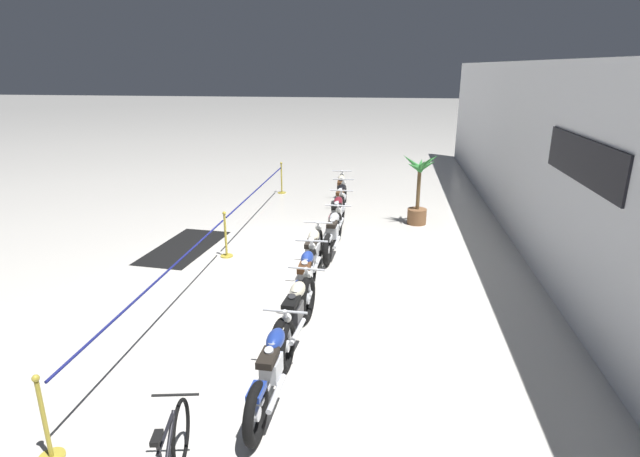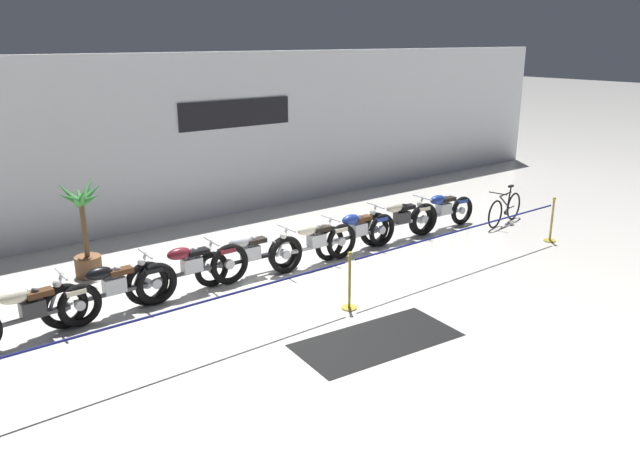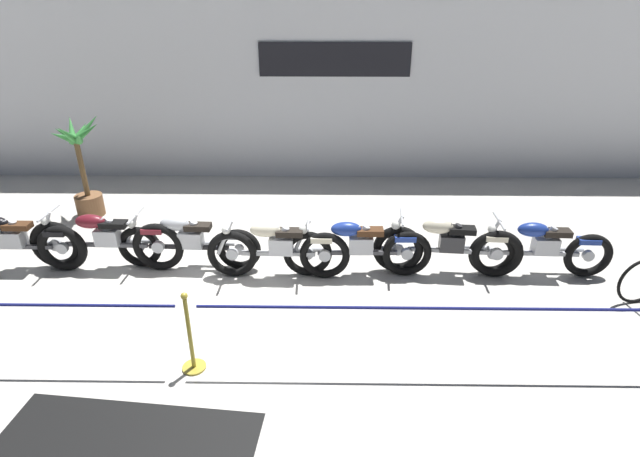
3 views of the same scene
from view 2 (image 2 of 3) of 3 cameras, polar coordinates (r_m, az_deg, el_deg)
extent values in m
plane|color=silver|center=(12.21, -1.88, -4.76)|extent=(120.00, 120.00, 0.00)
cube|color=white|center=(15.97, -12.94, 7.87)|extent=(28.00, 0.25, 4.20)
cube|color=black|center=(16.51, -7.67, 10.37)|extent=(3.24, 0.04, 0.70)
torus|color=black|center=(10.94, -21.10, -6.58)|extent=(0.74, 0.17, 0.73)
cylinder|color=silver|center=(10.94, -21.10, -6.58)|extent=(0.17, 0.09, 0.17)
cube|color=#2D2D30|center=(10.69, -24.80, -6.66)|extent=(0.37, 0.24, 0.26)
cylinder|color=#2D2D30|center=(10.61, -25.14, -5.71)|extent=(0.18, 0.12, 0.24)
cylinder|color=#2D2D30|center=(10.63, -24.72, -5.62)|extent=(0.18, 0.12, 0.24)
cylinder|color=silver|center=(10.94, -23.42, -6.74)|extent=(0.70, 0.11, 0.07)
cube|color=#47474C|center=(10.73, -24.96, -7.40)|extent=(1.23, 0.13, 0.06)
ellipsoid|color=beige|center=(10.55, -26.16, -5.63)|extent=(0.47, 0.25, 0.22)
cube|color=#4C2D19|center=(10.64, -24.28, -5.41)|extent=(0.41, 0.22, 0.09)
cube|color=beige|center=(10.83, -21.49, -5.39)|extent=(0.33, 0.18, 0.08)
torus|color=black|center=(10.95, -22.36, -6.59)|extent=(0.77, 0.14, 0.77)
torus|color=black|center=(11.40, -14.72, -4.90)|extent=(0.77, 0.14, 0.77)
cylinder|color=silver|center=(10.95, -22.36, -6.59)|extent=(0.18, 0.08, 0.18)
cylinder|color=silver|center=(11.40, -14.72, -4.90)|extent=(0.18, 0.08, 0.18)
cylinder|color=silver|center=(10.83, -22.99, -5.31)|extent=(0.30, 0.06, 0.59)
cube|color=silver|center=(11.10, -18.29, -4.92)|extent=(0.36, 0.22, 0.26)
cylinder|color=silver|center=(11.02, -18.59, -4.00)|extent=(0.18, 0.11, 0.24)
cylinder|color=silver|center=(11.04, -18.19, -3.92)|extent=(0.18, 0.11, 0.24)
cylinder|color=silver|center=(11.37, -17.05, -5.05)|extent=(0.70, 0.07, 0.07)
cube|color=#47474C|center=(11.14, -18.47, -5.65)|extent=(1.27, 0.07, 0.06)
ellipsoid|color=black|center=(10.95, -19.55, -3.91)|extent=(0.46, 0.22, 0.22)
cube|color=#4C2D19|center=(11.06, -17.77, -3.73)|extent=(0.40, 0.20, 0.09)
cube|color=black|center=(11.28, -15.05, -3.68)|extent=(0.32, 0.16, 0.08)
cylinder|color=silver|center=(10.76, -22.59, -3.88)|extent=(0.04, 0.62, 0.04)
sphere|color=silver|center=(10.79, -22.91, -4.65)|extent=(0.14, 0.14, 0.14)
torus|color=black|center=(11.41, -15.56, -4.85)|extent=(0.81, 0.15, 0.80)
torus|color=black|center=(12.02, -8.27, -3.25)|extent=(0.81, 0.15, 0.80)
cylinder|color=silver|center=(11.41, -15.56, -4.85)|extent=(0.19, 0.09, 0.19)
cylinder|color=silver|center=(12.02, -8.27, -3.25)|extent=(0.19, 0.09, 0.19)
cylinder|color=silver|center=(11.28, -16.10, -3.61)|extent=(0.30, 0.06, 0.59)
cube|color=silver|center=(11.66, -11.64, -3.26)|extent=(0.37, 0.23, 0.26)
cylinder|color=silver|center=(11.57, -11.89, -2.37)|extent=(0.18, 0.12, 0.24)
cylinder|color=silver|center=(11.60, -11.52, -2.29)|extent=(0.18, 0.12, 0.24)
cylinder|color=silver|center=(11.94, -10.58, -3.41)|extent=(0.70, 0.09, 0.07)
cube|color=#47474C|center=(11.69, -11.83, -3.95)|extent=(1.31, 0.10, 0.06)
ellipsoid|color=maroon|center=(11.48, -12.76, -2.26)|extent=(0.47, 0.23, 0.22)
cube|color=black|center=(11.63, -11.13, -2.11)|extent=(0.41, 0.21, 0.09)
cube|color=maroon|center=(11.90, -8.55, -1.99)|extent=(0.32, 0.17, 0.08)
cylinder|color=silver|center=(11.23, -15.69, -2.23)|extent=(0.05, 0.62, 0.04)
sphere|color=silver|center=(11.25, -16.01, -2.98)|extent=(0.14, 0.14, 0.14)
torus|color=black|center=(11.98, -9.87, -3.68)|extent=(0.70, 0.15, 0.70)
torus|color=black|center=(12.69, -3.41, -2.25)|extent=(0.70, 0.15, 0.70)
cylinder|color=silver|center=(11.98, -9.87, -3.68)|extent=(0.16, 0.09, 0.16)
cylinder|color=silver|center=(12.69, -3.41, -2.25)|extent=(0.16, 0.09, 0.16)
cylinder|color=silver|center=(11.84, -10.33, -2.49)|extent=(0.31, 0.07, 0.59)
cube|color=silver|center=(12.28, -6.37, -2.20)|extent=(0.37, 0.23, 0.26)
cylinder|color=silver|center=(12.20, -6.57, -1.35)|extent=(0.18, 0.12, 0.24)
cylinder|color=silver|center=(12.23, -6.23, -1.28)|extent=(0.18, 0.12, 0.24)
cylinder|color=silver|center=(12.58, -5.47, -2.37)|extent=(0.70, 0.10, 0.07)
cube|color=black|center=(12.30, -6.55, -2.86)|extent=(1.27, 0.11, 0.06)
ellipsoid|color=#B7BABF|center=(12.09, -7.36, -1.24)|extent=(0.47, 0.24, 0.22)
cube|color=black|center=(12.27, -5.87, -1.12)|extent=(0.41, 0.22, 0.09)
cube|color=#B7BABF|center=(12.58, -3.62, -1.24)|extent=(0.33, 0.17, 0.08)
cylinder|color=silver|center=(11.80, -9.92, -1.16)|extent=(0.06, 0.62, 0.04)
sphere|color=silver|center=(11.81, -10.23, -1.88)|extent=(0.14, 0.14, 0.14)
torus|color=black|center=(12.47, -3.12, -2.41)|extent=(0.77, 0.13, 0.77)
torus|color=black|center=(13.27, 1.96, -1.19)|extent=(0.77, 0.13, 0.77)
cylinder|color=silver|center=(12.47, -3.12, -2.41)|extent=(0.18, 0.08, 0.18)
cylinder|color=silver|center=(13.27, 1.96, -1.19)|extent=(0.18, 0.08, 0.18)
cylinder|color=silver|center=(12.34, -3.48, -1.25)|extent=(0.30, 0.06, 0.59)
cube|color=silver|center=(12.83, -0.32, -1.06)|extent=(0.36, 0.23, 0.26)
cylinder|color=silver|center=(12.75, -0.47, -0.24)|extent=(0.18, 0.11, 0.24)
cylinder|color=silver|center=(12.80, -0.17, -0.18)|extent=(0.18, 0.11, 0.24)
cylinder|color=silver|center=(13.15, 0.37, -1.24)|extent=(0.70, 0.08, 0.07)
cube|color=#ADAFB5|center=(12.85, -0.50, -1.70)|extent=(1.13, 0.08, 0.06)
ellipsoid|color=beige|center=(12.63, -1.16, -0.13)|extent=(0.46, 0.23, 0.22)
cube|color=black|center=(12.84, 0.14, -0.02)|extent=(0.40, 0.21, 0.09)
cube|color=beige|center=(13.15, 1.80, -0.08)|extent=(0.32, 0.17, 0.08)
cylinder|color=silver|center=(12.31, -3.08, 0.02)|extent=(0.05, 0.62, 0.04)
sphere|color=silver|center=(12.31, -3.38, -0.66)|extent=(0.14, 0.14, 0.14)
torus|color=black|center=(13.16, 0.89, -1.37)|extent=(0.75, 0.12, 0.75)
torus|color=black|center=(14.13, 5.67, -0.14)|extent=(0.75, 0.12, 0.75)
cylinder|color=silver|center=(13.16, 0.89, -1.37)|extent=(0.18, 0.08, 0.18)
cylinder|color=silver|center=(14.13, 5.67, -0.14)|extent=(0.18, 0.08, 0.18)
cylinder|color=silver|center=(13.02, 0.59, -0.27)|extent=(0.30, 0.06, 0.59)
cube|color=silver|center=(13.62, 3.53, -0.06)|extent=(0.36, 0.22, 0.26)
cylinder|color=silver|center=(13.53, 3.42, 0.72)|extent=(0.18, 0.11, 0.24)
cylinder|color=silver|center=(13.59, 3.68, 0.78)|extent=(0.18, 0.11, 0.24)
cylinder|color=silver|center=(13.95, 4.06, -0.25)|extent=(0.70, 0.08, 0.07)
cube|color=#47474C|center=(13.63, 3.37, -0.66)|extent=(1.22, 0.08, 0.06)
ellipsoid|color=navy|center=(13.39, 2.82, 0.83)|extent=(0.46, 0.23, 0.22)
cube|color=#4C2D19|center=(13.64, 3.96, 0.93)|extent=(0.40, 0.21, 0.09)
cube|color=navy|center=(14.02, 5.55, 0.87)|extent=(0.32, 0.16, 0.08)
cylinder|color=silver|center=(13.01, 0.97, 0.94)|extent=(0.04, 0.62, 0.04)
sphere|color=silver|center=(13.00, 0.69, 0.29)|extent=(0.14, 0.14, 0.14)
torus|color=black|center=(14.12, 5.00, -0.07)|extent=(0.79, 0.20, 0.78)
torus|color=black|center=(15.05, 9.50, 0.85)|extent=(0.79, 0.20, 0.78)
cylinder|color=silver|center=(14.12, 5.00, -0.07)|extent=(0.19, 0.10, 0.18)
cylinder|color=silver|center=(15.05, 9.50, 0.85)|extent=(0.19, 0.10, 0.18)
cylinder|color=silver|center=(13.99, 4.74, 0.98)|extent=(0.31, 0.08, 0.59)
cube|color=#2D2D30|center=(14.56, 7.49, 1.04)|extent=(0.38, 0.25, 0.26)
cylinder|color=#2D2D30|center=(14.48, 7.40, 1.77)|extent=(0.19, 0.12, 0.24)
cylinder|color=#2D2D30|center=(14.53, 7.65, 1.82)|extent=(0.19, 0.12, 0.24)
cylinder|color=silver|center=(14.89, 8.01, 0.82)|extent=(0.70, 0.13, 0.07)
cube|color=#ADAFB5|center=(14.57, 7.32, 0.48)|extent=(1.20, 0.16, 0.06)
ellipsoid|color=beige|center=(14.35, 6.83, 1.90)|extent=(0.48, 0.26, 0.22)
cube|color=black|center=(14.59, 7.92, 1.94)|extent=(0.42, 0.23, 0.09)
cube|color=beige|center=(14.95, 9.41, 1.83)|extent=(0.33, 0.19, 0.08)
cylinder|color=silver|center=(13.98, 5.12, 2.10)|extent=(0.09, 0.62, 0.04)
sphere|color=silver|center=(13.97, 4.85, 1.50)|extent=(0.14, 0.14, 0.14)
torus|color=black|center=(15.08, 9.18, 0.77)|extent=(0.73, 0.15, 0.72)
torus|color=black|center=(16.10, 12.84, 1.61)|extent=(0.73, 0.15, 0.72)
cylinder|color=silver|center=(15.08, 9.18, 0.77)|extent=(0.17, 0.09, 0.17)
cylinder|color=silver|center=(16.10, 12.84, 1.61)|extent=(0.17, 0.09, 0.17)
cylinder|color=silver|center=(14.94, 8.99, 1.76)|extent=(0.31, 0.07, 0.59)
cube|color=silver|center=(15.57, 11.23, 1.80)|extent=(0.37, 0.23, 0.26)
cylinder|color=silver|center=(15.49, 11.17, 2.49)|extent=(0.18, 0.12, 0.24)
cylinder|color=silver|center=(15.55, 11.38, 2.53)|extent=(0.18, 0.12, 0.24)
cylinder|color=silver|center=(15.91, 11.58, 1.58)|extent=(0.70, 0.10, 0.07)
cube|color=#ADAFB5|center=(15.57, 11.08, 1.27)|extent=(1.16, 0.10, 0.06)
ellipsoid|color=navy|center=(15.34, 10.70, 2.61)|extent=(0.47, 0.24, 0.22)
cube|color=black|center=(15.61, 11.61, 2.65)|extent=(0.41, 0.21, 0.09)
cube|color=navy|center=(16.00, 12.78, 2.46)|extent=(0.33, 0.17, 0.08)
cylinder|color=silver|center=(14.95, 9.33, 2.81)|extent=(0.06, 0.62, 0.04)
sphere|color=silver|center=(14.93, 9.09, 2.24)|extent=(0.14, 0.14, 0.14)
torus|color=black|center=(15.99, 15.73, 1.26)|extent=(0.71, 0.17, 0.71)
torus|color=black|center=(16.88, 17.28, 1.95)|extent=(0.71, 0.17, 0.71)
cylinder|color=black|center=(16.33, 16.51, 2.33)|extent=(0.59, 0.15, 0.43)
cylinder|color=black|center=(16.33, 16.65, 3.04)|extent=(0.55, 0.13, 0.04)
cylinder|color=black|center=(16.53, 16.92, 2.75)|extent=(0.15, 0.06, 0.55)
cube|color=black|center=(16.51, 17.06, 3.72)|extent=(0.19, 0.11, 0.05)
cylinder|color=black|center=(16.70, 16.98, 1.82)|extent=(0.46, 0.11, 0.03)
cylinder|color=black|center=(15.91, 15.97, 3.10)|extent=(0.11, 0.48, 0.03)
cylinder|color=black|center=(16.52, 16.62, 1.40)|extent=(0.13, 0.07, 0.12)
cylinder|color=brown|center=(13.17, -20.40, -3.25)|extent=(0.51, 0.51, 0.41)
cylinder|color=brown|center=(12.94, -20.74, -0.10)|extent=(0.10, 0.10, 1.10)
cone|color=#337F38|center=(12.86, -20.26, 3.00)|extent=(0.55, 0.26, 0.44)
cone|color=#337F38|center=(12.93, -20.54, 3.27)|extent=(0.52, 0.47, 0.58)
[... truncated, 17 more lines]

